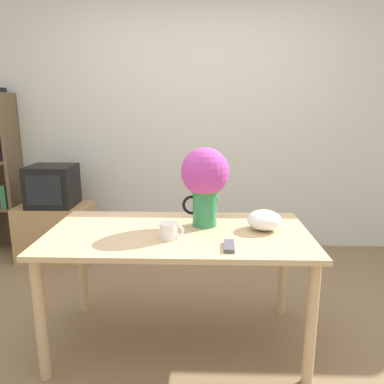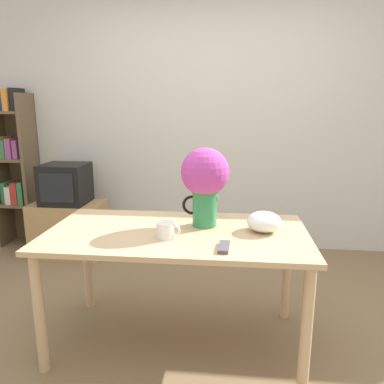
{
  "view_description": "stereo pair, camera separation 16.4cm",
  "coord_description": "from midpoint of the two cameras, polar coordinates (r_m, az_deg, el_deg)",
  "views": [
    {
      "loc": [
        0.08,
        -2.06,
        1.46
      ],
      "look_at": [
        0.01,
        0.16,
        0.94
      ],
      "focal_mm": 35.0,
      "sensor_mm": 36.0,
      "label": 1
    },
    {
      "loc": [
        0.24,
        -2.05,
        1.46
      ],
      "look_at": [
        0.01,
        0.16,
        0.94
      ],
      "focal_mm": 35.0,
      "sensor_mm": 36.0,
      "label": 2
    }
  ],
  "objects": [
    {
      "name": "coffee_mug",
      "position": [
        2.09,
        -5.75,
        -5.96
      ],
      "size": [
        0.14,
        0.1,
        0.09
      ],
      "color": "white",
      "rests_on": "table"
    },
    {
      "name": "wall_back",
      "position": [
        3.83,
        -0.7,
        10.65
      ],
      "size": [
        8.0,
        0.05,
        2.6
      ],
      "color": "silver",
      "rests_on": "ground_plane"
    },
    {
      "name": "table",
      "position": [
        2.26,
        -4.2,
        -8.22
      ],
      "size": [
        1.54,
        0.82,
        0.73
      ],
      "color": "tan",
      "rests_on": "ground_plane"
    },
    {
      "name": "ground_plane",
      "position": [
        2.52,
        -2.45,
        -22.3
      ],
      "size": [
        12.0,
        12.0,
        0.0
      ],
      "primitive_type": "plane",
      "color": "#7F6647"
    },
    {
      "name": "flower_vase",
      "position": [
        2.25,
        -0.11,
        2.03
      ],
      "size": [
        0.29,
        0.29,
        0.48
      ],
      "color": "#2D844C",
      "rests_on": "table"
    },
    {
      "name": "tv_set",
      "position": [
        3.77,
        -21.7,
        0.88
      ],
      "size": [
        0.41,
        0.39,
        0.38
      ],
      "color": "black",
      "rests_on": "tv_stand"
    },
    {
      "name": "white_bowl",
      "position": [
        2.26,
        8.91,
        -4.26
      ],
      "size": [
        0.2,
        0.2,
        0.12
      ],
      "color": "white",
      "rests_on": "table"
    },
    {
      "name": "tv_stand",
      "position": [
        3.89,
        -21.12,
        -5.73
      ],
      "size": [
        0.69,
        0.4,
        0.53
      ],
      "color": "tan",
      "rests_on": "ground_plane"
    },
    {
      "name": "remote_control",
      "position": [
        1.97,
        3.3,
        -8.25
      ],
      "size": [
        0.06,
        0.16,
        0.02
      ],
      "color": "#4C4C51",
      "rests_on": "table"
    }
  ]
}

